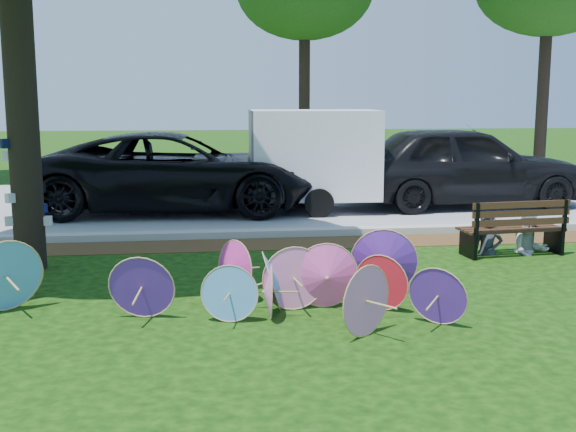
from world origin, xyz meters
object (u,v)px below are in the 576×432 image
black_van (176,172)px  person_right (531,212)px  cargo_trailer (314,154)px  park_bench (511,227)px  dark_pickup (461,166)px  parasol_pile (253,279)px  person_left (489,214)px

black_van → person_right: 7.48m
cargo_trailer → park_bench: cargo_trailer is taller
dark_pickup → cargo_trailer: size_ratio=2.03×
park_bench → dark_pickup: bearing=72.5°
dark_pickup → person_right: (-0.64, -4.83, -0.27)m
dark_pickup → park_bench: (-0.99, -4.88, -0.49)m
black_van → parasol_pile: bearing=-168.6°
black_van → dark_pickup: size_ratio=1.13×
parasol_pile → person_right: (4.59, 2.55, 0.28)m
dark_pickup → park_bench: size_ratio=3.25×
person_left → parasol_pile: bearing=-128.0°
black_van → cargo_trailer: 2.99m
black_van → cargo_trailer: size_ratio=2.30×
parasol_pile → black_van: 7.50m
dark_pickup → person_left: (-1.34, -4.83, -0.28)m
dark_pickup → person_right: 4.88m
cargo_trailer → person_right: bearing=-57.0°
person_left → person_right: (0.70, 0.00, 0.01)m
park_bench → black_van: bearing=131.4°
person_right → person_left: bearing=180.0°
dark_pickup → person_right: bearing=169.6°
person_right → park_bench: bearing=-171.9°
person_right → dark_pickup: bearing=82.4°
parasol_pile → park_bench: bearing=30.5°
person_left → person_right: size_ratio=0.98×
person_left → black_van: bearing=154.5°
person_left → person_right: 0.70m
black_van → dark_pickup: (6.33, -0.02, 0.07)m
black_van → park_bench: size_ratio=3.66×
dark_pickup → person_left: 5.02m
person_right → black_van: bearing=139.5°
person_left → park_bench: bearing=10.7°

